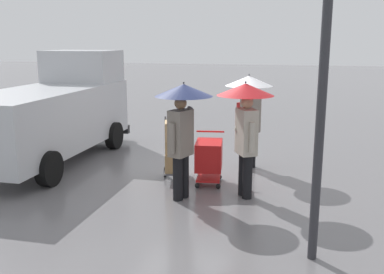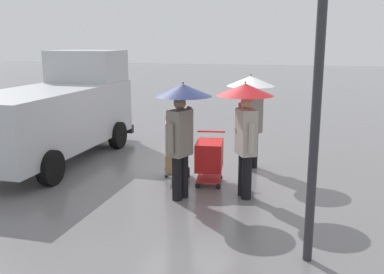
{
  "view_description": "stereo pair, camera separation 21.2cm",
  "coord_description": "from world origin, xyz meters",
  "px_view_note": "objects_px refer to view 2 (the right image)",
  "views": [
    {
      "loc": [
        -2.42,
        8.84,
        2.87
      ],
      "look_at": [
        -0.34,
        0.84,
        1.05
      ],
      "focal_mm": 41.24,
      "sensor_mm": 36.0,
      "label": 1
    },
    {
      "loc": [
        -2.63,
        8.78,
        2.87
      ],
      "look_at": [
        -0.34,
        0.84,
        1.05
      ],
      "focal_mm": 41.24,
      "sensor_mm": 36.0,
      "label": 2
    }
  ],
  "objects_px": {
    "cargo_van_parked_right": "(56,111)",
    "pedestrian_white_side": "(245,113)",
    "pedestrian_black_side": "(182,114)",
    "hand_dolly_boxes": "(177,148)",
    "pedestrian_pink_side": "(251,100)",
    "street_lamp": "(318,82)",
    "shopping_cart_vendor": "(209,157)"
  },
  "relations": [
    {
      "from": "pedestrian_pink_side",
      "to": "street_lamp",
      "type": "xyz_separation_m",
      "value": [
        -1.41,
        4.03,
        0.8
      ]
    },
    {
      "from": "pedestrian_pink_side",
      "to": "street_lamp",
      "type": "distance_m",
      "value": 4.34
    },
    {
      "from": "pedestrian_black_side",
      "to": "pedestrian_white_side",
      "type": "bearing_deg",
      "value": -159.75
    },
    {
      "from": "cargo_van_parked_right",
      "to": "pedestrian_white_side",
      "type": "xyz_separation_m",
      "value": [
        -4.86,
        1.44,
        0.41
      ]
    },
    {
      "from": "shopping_cart_vendor",
      "to": "pedestrian_white_side",
      "type": "xyz_separation_m",
      "value": [
        -0.79,
        0.53,
        1.02
      ]
    },
    {
      "from": "cargo_van_parked_right",
      "to": "shopping_cart_vendor",
      "type": "distance_m",
      "value": 4.22
    },
    {
      "from": "pedestrian_black_side",
      "to": "pedestrian_white_side",
      "type": "relative_size",
      "value": 1.0
    },
    {
      "from": "pedestrian_black_side",
      "to": "cargo_van_parked_right",
      "type": "bearing_deg",
      "value": -25.93
    },
    {
      "from": "shopping_cart_vendor",
      "to": "street_lamp",
      "type": "relative_size",
      "value": 0.26
    },
    {
      "from": "pedestrian_pink_side",
      "to": "pedestrian_white_side",
      "type": "bearing_deg",
      "value": 95.37
    },
    {
      "from": "pedestrian_pink_side",
      "to": "street_lamp",
      "type": "height_order",
      "value": "street_lamp"
    },
    {
      "from": "shopping_cart_vendor",
      "to": "pedestrian_white_side",
      "type": "distance_m",
      "value": 1.39
    },
    {
      "from": "pedestrian_white_side",
      "to": "hand_dolly_boxes",
      "type": "bearing_deg",
      "value": -19.81
    },
    {
      "from": "shopping_cart_vendor",
      "to": "street_lamp",
      "type": "height_order",
      "value": "street_lamp"
    },
    {
      "from": "cargo_van_parked_right",
      "to": "hand_dolly_boxes",
      "type": "distance_m",
      "value": 3.53
    },
    {
      "from": "shopping_cart_vendor",
      "to": "hand_dolly_boxes",
      "type": "relative_size",
      "value": 0.77
    },
    {
      "from": "shopping_cart_vendor",
      "to": "pedestrian_white_side",
      "type": "height_order",
      "value": "pedestrian_white_side"
    },
    {
      "from": "shopping_cart_vendor",
      "to": "pedestrian_black_side",
      "type": "bearing_deg",
      "value": 72.62
    },
    {
      "from": "hand_dolly_boxes",
      "to": "pedestrian_pink_side",
      "type": "relative_size",
      "value": 0.61
    },
    {
      "from": "hand_dolly_boxes",
      "to": "pedestrian_black_side",
      "type": "bearing_deg",
      "value": 113.44
    },
    {
      "from": "shopping_cart_vendor",
      "to": "pedestrian_pink_side",
      "type": "relative_size",
      "value": 0.47
    },
    {
      "from": "pedestrian_pink_side",
      "to": "pedestrian_black_side",
      "type": "bearing_deg",
      "value": 67.66
    },
    {
      "from": "pedestrian_black_side",
      "to": "pedestrian_white_side",
      "type": "distance_m",
      "value": 1.15
    },
    {
      "from": "hand_dolly_boxes",
      "to": "pedestrian_pink_side",
      "type": "height_order",
      "value": "pedestrian_pink_side"
    },
    {
      "from": "pedestrian_black_side",
      "to": "hand_dolly_boxes",
      "type": "bearing_deg",
      "value": -66.56
    },
    {
      "from": "hand_dolly_boxes",
      "to": "pedestrian_white_side",
      "type": "distance_m",
      "value": 1.81
    },
    {
      "from": "hand_dolly_boxes",
      "to": "pedestrian_white_side",
      "type": "xyz_separation_m",
      "value": [
        -1.49,
        0.54,
        0.88
      ]
    },
    {
      "from": "pedestrian_white_side",
      "to": "street_lamp",
      "type": "relative_size",
      "value": 0.56
    },
    {
      "from": "cargo_van_parked_right",
      "to": "hand_dolly_boxes",
      "type": "relative_size",
      "value": 4.09
    },
    {
      "from": "pedestrian_pink_side",
      "to": "street_lamp",
      "type": "relative_size",
      "value": 0.56
    },
    {
      "from": "shopping_cart_vendor",
      "to": "pedestrian_white_side",
      "type": "bearing_deg",
      "value": 146.33
    },
    {
      "from": "pedestrian_white_side",
      "to": "pedestrian_black_side",
      "type": "bearing_deg",
      "value": 20.25
    }
  ]
}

